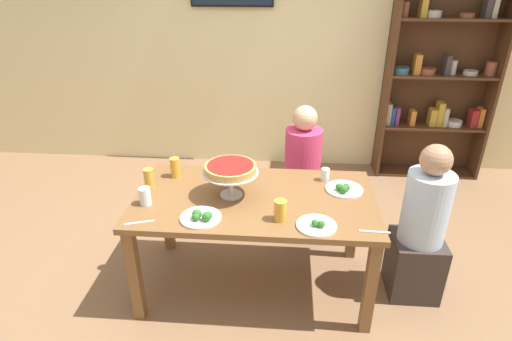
{
  "coord_description": "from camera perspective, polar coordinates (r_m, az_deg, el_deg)",
  "views": [
    {
      "loc": [
        0.2,
        -2.41,
        2.15
      ],
      "look_at": [
        0.0,
        0.1,
        0.89
      ],
      "focal_mm": 29.3,
      "sensor_mm": 36.0,
      "label": 1
    }
  ],
  "objects": [
    {
      "name": "diner_far_right",
      "position": [
        3.56,
        6.24,
        -1.36
      ],
      "size": [
        0.34,
        0.34,
        1.15
      ],
      "rotation": [
        0.0,
        0.0,
        -1.57
      ],
      "color": "#382D28",
      "rests_on": "ground_plane"
    },
    {
      "name": "water_glass_clear_near",
      "position": [
        2.79,
        -14.9,
        -3.41
      ],
      "size": [
        0.08,
        0.08,
        0.12
      ],
      "primitive_type": "cylinder",
      "color": "white",
      "rests_on": "dining_table"
    },
    {
      "name": "cutlery_fork_near",
      "position": [
        2.64,
        -15.67,
        -6.86
      ],
      "size": [
        0.18,
        0.07,
        0.0
      ],
      "primitive_type": "cube",
      "rotation": [
        0.0,
        0.0,
        0.31
      ],
      "color": "silver",
      "rests_on": "dining_table"
    },
    {
      "name": "beer_glass_amber_short",
      "position": [
        3.09,
        -10.98,
        0.42
      ],
      "size": [
        0.07,
        0.07,
        0.15
      ],
      "primitive_type": "cylinder",
      "color": "gold",
      "rests_on": "dining_table"
    },
    {
      "name": "deep_dish_pizza_stand",
      "position": [
        2.74,
        -3.49,
        0.05
      ],
      "size": [
        0.37,
        0.37,
        0.23
      ],
      "color": "silver",
      "rests_on": "dining_table"
    },
    {
      "name": "beer_glass_amber_spare",
      "position": [
        2.96,
        -14.4,
        -1.13
      ],
      "size": [
        0.07,
        0.07,
        0.15
      ],
      "primitive_type": "cylinder",
      "color": "gold",
      "rests_on": "dining_table"
    },
    {
      "name": "cutlery_knife_near",
      "position": [
        2.55,
        15.88,
        -8.05
      ],
      "size": [
        0.18,
        0.02,
        0.0
      ],
      "primitive_type": "cube",
      "rotation": [
        0.0,
        0.0,
        -0.04
      ],
      "color": "silver",
      "rests_on": "dining_table"
    },
    {
      "name": "rear_partition",
      "position": [
        4.68,
        2.12,
        17.32
      ],
      "size": [
        8.0,
        0.12,
        2.8
      ],
      "primitive_type": "cube",
      "color": "beige",
      "rests_on": "ground_plane"
    },
    {
      "name": "diner_head_east",
      "position": [
        3.09,
        21.52,
        -8.07
      ],
      "size": [
        0.34,
        0.34,
        1.15
      ],
      "rotation": [
        0.0,
        0.0,
        3.14
      ],
      "color": "#382D28",
      "rests_on": "ground_plane"
    },
    {
      "name": "dining_table",
      "position": [
        2.85,
        -0.16,
        -5.25
      ],
      "size": [
        1.61,
        0.89,
        0.74
      ],
      "color": "brown",
      "rests_on": "ground_plane"
    },
    {
      "name": "salad_plate_far_diner",
      "position": [
        2.93,
        11.91,
        -2.45
      ],
      "size": [
        0.26,
        0.26,
        0.07
      ],
      "color": "white",
      "rests_on": "dining_table"
    },
    {
      "name": "salad_plate_near_diner",
      "position": [
        2.58,
        -7.5,
        -6.28
      ],
      "size": [
        0.25,
        0.25,
        0.07
      ],
      "color": "white",
      "rests_on": "dining_table"
    },
    {
      "name": "beer_glass_amber_tall",
      "position": [
        2.54,
        3.35,
        -5.45
      ],
      "size": [
        0.08,
        0.08,
        0.13
      ],
      "primitive_type": "cylinder",
      "color": "gold",
      "rests_on": "dining_table"
    },
    {
      "name": "salad_plate_spare",
      "position": [
        2.52,
        8.29,
        -7.41
      ],
      "size": [
        0.24,
        0.24,
        0.06
      ],
      "color": "white",
      "rests_on": "dining_table"
    },
    {
      "name": "bookshelf",
      "position": [
        4.81,
        23.8,
        11.75
      ],
      "size": [
        1.1,
        0.3,
        2.21
      ],
      "color": "#4C2D19",
      "rests_on": "ground_plane"
    },
    {
      "name": "ground_plane",
      "position": [
        3.24,
        -0.14,
        -15.04
      ],
      "size": [
        12.0,
        12.0,
        0.0
      ],
      "primitive_type": "plane",
      "color": "#846042"
    },
    {
      "name": "water_glass_clear_far",
      "position": [
        3.03,
        9.42,
        -0.54
      ],
      "size": [
        0.06,
        0.06,
        0.09
      ],
      "primitive_type": "cylinder",
      "color": "white",
      "rests_on": "dining_table"
    }
  ]
}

